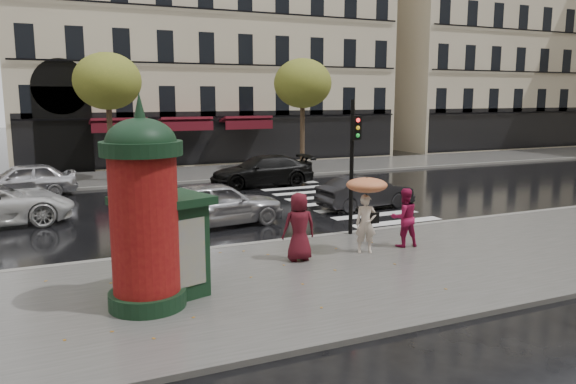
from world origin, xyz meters
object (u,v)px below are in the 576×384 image
woman_red (404,218)px  morris_column (144,207)px  man_burgundy (299,227)px  newsstand (164,245)px  woman_umbrella (366,202)px  car_far_silver (22,180)px  traffic_light (353,154)px  car_black (262,171)px  car_silver (217,204)px  car_darkgrey (366,192)px

woman_red → morris_column: bearing=21.3°
man_burgundy → newsstand: newsstand is taller
woman_umbrella → morris_column: (-6.30, -1.64, 0.67)m
woman_red → car_far_silver: (-10.19, 14.14, -0.21)m
man_burgundy → traffic_light: bearing=-139.6°
morris_column → newsstand: morris_column is taller
morris_column → car_black: 16.85m
morris_column → car_silver: 8.00m
man_burgundy → woman_red: bearing=-173.7°
newsstand → car_black: 16.17m
woman_umbrella → car_black: 13.11m
man_burgundy → car_darkgrey: bearing=-128.5°
morris_column → car_far_silver: 16.15m
man_burgundy → car_darkgrey: man_burgundy is taller
woman_red → car_far_silver: bearing=-45.7°
man_burgundy → car_darkgrey: size_ratio=0.46×
morris_column → car_black: size_ratio=0.84×
morris_column → woman_red: bearing=12.8°
morris_column → car_silver: size_ratio=0.95×
traffic_light → car_silver: size_ratio=0.91×
traffic_light → car_darkgrey: 5.35m
woman_red → car_darkgrey: bearing=-103.5°
man_burgundy → woman_umbrella: bearing=-176.5°
morris_column → car_far_silver: morris_column is taller
woman_umbrella → woman_red: (1.36, 0.11, -0.58)m
traffic_light → woman_red: bearing=-71.2°
woman_red → car_black: woman_red is taller
newsstand → car_silver: bearing=63.8°
car_darkgrey → woman_umbrella: bearing=143.8°
car_far_silver → morris_column: bearing=4.5°
car_black → man_burgundy: bearing=-16.3°
woman_umbrella → newsstand: newsstand is taller
woman_umbrella → morris_column: bearing=-165.5°
woman_red → man_burgundy: man_burgundy is taller
newsstand → car_black: bearing=60.8°
newsstand → car_darkgrey: bearing=36.7°
car_black → car_far_silver: bearing=-95.7°
car_silver → man_burgundy: bearing=-179.7°
car_silver → traffic_light: bearing=-141.5°
woman_red → car_darkgrey: 6.28m
man_burgundy → car_black: bearing=-101.6°
woman_red → car_darkgrey: woman_red is taller
car_darkgrey → car_black: (-1.67, 7.01, 0.10)m
car_far_silver → newsstand: bearing=6.5°
newsstand → car_black: newsstand is taller
woman_umbrella → woman_red: size_ratio=1.28×
newsstand → car_darkgrey: 11.92m
woman_umbrella → car_darkgrey: bearing=58.0°
woman_umbrella → morris_column: morris_column is taller
car_black → car_far_silver: car_far_silver is taller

